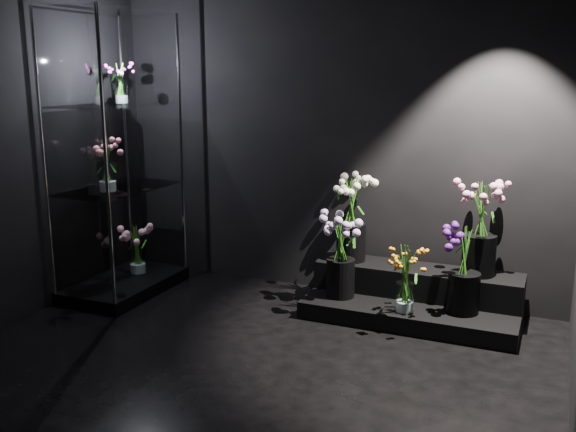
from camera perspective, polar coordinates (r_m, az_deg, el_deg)
The scene contains 12 objects.
floor at distance 4.16m, azimuth -6.01°, elevation -14.83°, with size 4.00×4.00×0.00m, color black.
wall_back at distance 5.53m, azimuth 3.86°, elevation 7.38°, with size 4.00×4.00×0.00m, color black.
display_riser at distance 5.27m, azimuth 11.10°, elevation -7.05°, with size 1.65×0.73×0.37m.
display_case at distance 5.67m, azimuth -14.95°, elevation 5.09°, with size 0.65×1.09×2.40m.
bouquet_orange_bells at distance 4.90m, azimuth 10.41°, elevation -5.44°, with size 0.33×0.33×0.52m.
bouquet_lilac at distance 5.13m, azimuth 4.73°, elevation -2.94°, with size 0.47×0.47×0.67m.
bouquet_purple at distance 4.96m, azimuth 15.47°, elevation -4.31°, with size 0.37×0.37×0.65m.
bouquet_cream_roses at distance 5.31m, azimuth 5.69°, elevation 0.47°, with size 0.48×0.48×0.72m.
bouquet_pink_roses at distance 5.13m, azimuth 16.77°, elevation -0.67°, with size 0.41×0.41×0.72m.
bouquet_case_pink at distance 5.54m, azimuth -15.84°, elevation 4.47°, with size 0.34×0.34×0.44m.
bouquet_case_magenta at distance 5.78m, azimuth -14.65°, elevation 11.46°, with size 0.23×0.23×0.34m.
bouquet_case_base_pink at distance 6.00m, azimuth -13.28°, elevation -2.77°, with size 0.40×0.40×0.44m.
Camera 1 is at (1.83, -3.19, 1.93)m, focal length 40.00 mm.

